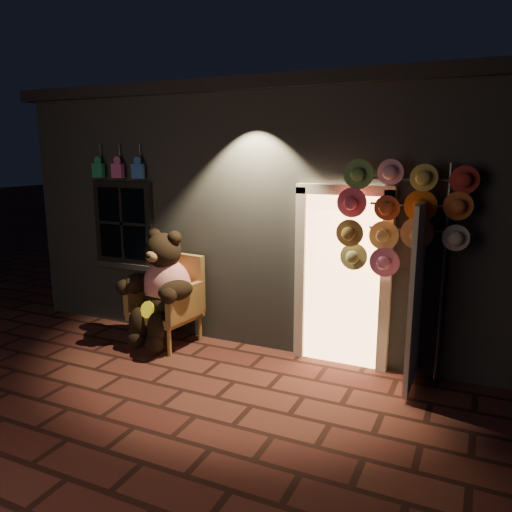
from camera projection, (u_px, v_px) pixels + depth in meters
The scene contains 5 objects.
ground at pixel (183, 390), 5.46m from camera, with size 60.00×60.00×0.00m, color #52281F.
shop_building at pixel (306, 200), 8.65m from camera, with size 7.30×5.95×3.51m.
wicker_armchair at pixel (170, 299), 6.77m from camera, with size 0.90×0.83×1.19m.
teddy_bear at pixel (162, 288), 6.60m from camera, with size 1.10×0.91×1.53m.
hat_rack at pixel (400, 215), 5.38m from camera, with size 1.41×0.22×2.47m.
Camera 1 is at (2.85, -4.24, 2.55)m, focal length 35.00 mm.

